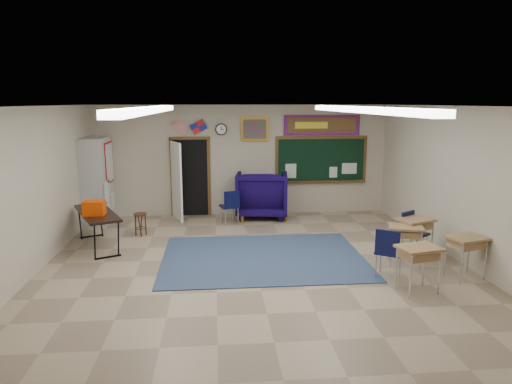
{
  "coord_description": "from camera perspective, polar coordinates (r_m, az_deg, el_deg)",
  "views": [
    {
      "loc": [
        -0.72,
        -7.87,
        3.07
      ],
      "look_at": [
        0.12,
        1.5,
        1.21
      ],
      "focal_mm": 32.0,
      "sensor_mm": 36.0,
      "label": 1
    }
  ],
  "objects": [
    {
      "name": "floor",
      "position": [
        8.48,
        0.09,
        -10.05
      ],
      "size": [
        9.0,
        9.0,
        0.0
      ],
      "primitive_type": "plane",
      "color": "#9C896C",
      "rests_on": "ground"
    },
    {
      "name": "back_wall",
      "position": [
        12.49,
        -1.79,
        3.96
      ],
      "size": [
        8.0,
        0.04,
        3.0
      ],
      "primitive_type": "cube",
      "color": "#B9AD96",
      "rests_on": "floor"
    },
    {
      "name": "front_wall",
      "position": [
        3.79,
        6.5,
        -13.44
      ],
      "size": [
        8.0,
        0.04,
        3.0
      ],
      "primitive_type": "cube",
      "color": "#B9AD96",
      "rests_on": "floor"
    },
    {
      "name": "left_wall",
      "position": [
        8.67,
        -27.27,
        -0.52
      ],
      "size": [
        0.04,
        9.0,
        3.0
      ],
      "primitive_type": "cube",
      "color": "#B9AD96",
      "rests_on": "floor"
    },
    {
      "name": "right_wall",
      "position": [
        9.31,
        25.43,
        0.38
      ],
      "size": [
        0.04,
        9.0,
        3.0
      ],
      "primitive_type": "cube",
      "color": "#B9AD96",
      "rests_on": "floor"
    },
    {
      "name": "ceiling",
      "position": [
        7.9,
        0.1,
        10.67
      ],
      "size": [
        8.0,
        9.0,
        0.04
      ],
      "primitive_type": "cube",
      "color": "silver",
      "rests_on": "back_wall"
    },
    {
      "name": "area_rug",
      "position": [
        9.24,
        0.88,
        -8.16
      ],
      "size": [
        4.0,
        3.0,
        0.02
      ],
      "primitive_type": "cube",
      "color": "#2F3E59",
      "rests_on": "floor"
    },
    {
      "name": "fluorescent_strips",
      "position": [
        7.9,
        0.1,
        10.24
      ],
      "size": [
        3.86,
        6.0,
        0.1
      ],
      "primitive_type": null,
      "color": "white",
      "rests_on": "ceiling"
    },
    {
      "name": "doorway",
      "position": [
        12.41,
        -8.68,
        1.73
      ],
      "size": [
        1.1,
        0.89,
        2.16
      ],
      "color": "black",
      "rests_on": "back_wall"
    },
    {
      "name": "chalkboard",
      "position": [
        12.77,
        8.14,
        3.86
      ],
      "size": [
        2.55,
        0.14,
        1.3
      ],
      "color": "brown",
      "rests_on": "back_wall"
    },
    {
      "name": "bulletin_board",
      "position": [
        12.69,
        8.26,
        8.28
      ],
      "size": [
        2.1,
        0.05,
        0.55
      ],
      "color": "#B3100F",
      "rests_on": "back_wall"
    },
    {
      "name": "framed_art_print",
      "position": [
        12.4,
        -0.18,
        7.86
      ],
      "size": [
        0.75,
        0.05,
        0.65
      ],
      "color": "#A1741F",
      "rests_on": "back_wall"
    },
    {
      "name": "wall_clock",
      "position": [
        12.35,
        -4.38,
        7.82
      ],
      "size": [
        0.32,
        0.05,
        0.32
      ],
      "color": "black",
      "rests_on": "back_wall"
    },
    {
      "name": "wall_flags",
      "position": [
        12.34,
        -8.38,
        8.33
      ],
      "size": [
        1.16,
        0.06,
        0.7
      ],
      "primitive_type": null,
      "color": "red",
      "rests_on": "back_wall"
    },
    {
      "name": "storage_cabinet",
      "position": [
        12.25,
        -19.21,
        1.3
      ],
      "size": [
        0.59,
        1.25,
        2.2
      ],
      "color": "#A9A9A4",
      "rests_on": "floor"
    },
    {
      "name": "wingback_armchair",
      "position": [
        12.33,
        0.74,
        -0.25
      ],
      "size": [
        1.5,
        1.54,
        1.25
      ],
      "primitive_type": "imported",
      "rotation": [
        0.0,
        0.0,
        3.01
      ],
      "color": "#0E0532",
      "rests_on": "floor"
    },
    {
      "name": "student_chair_reading",
      "position": [
        11.59,
        -3.34,
        -1.9
      ],
      "size": [
        0.57,
        0.57,
        0.9
      ],
      "primitive_type": null,
      "rotation": [
        0.0,
        0.0,
        3.47
      ],
      "color": "black",
      "rests_on": "floor"
    },
    {
      "name": "student_chair_desk_a",
      "position": [
        8.43,
        16.3,
        -7.32
      ],
      "size": [
        0.64,
        0.64,
        0.92
      ],
      "primitive_type": null,
      "rotation": [
        0.0,
        0.0,
        2.57
      ],
      "color": "black",
      "rests_on": "floor"
    },
    {
      "name": "student_chair_desk_b",
      "position": [
        9.75,
        19.27,
        -5.07
      ],
      "size": [
        0.62,
        0.62,
        0.9
      ],
      "primitive_type": null,
      "rotation": [
        0.0,
        0.0,
        0.59
      ],
      "color": "black",
      "rests_on": "floor"
    },
    {
      "name": "student_desk_front_left",
      "position": [
        9.2,
        18.11,
        -6.1
      ],
      "size": [
        0.74,
        0.64,
        0.76
      ],
      "rotation": [
        0.0,
        0.0,
        -0.29
      ],
      "color": "#9E7249",
      "rests_on": "floor"
    },
    {
      "name": "student_desk_front_right",
      "position": [
        9.63,
        19.16,
        -5.22
      ],
      "size": [
        0.82,
        0.72,
        0.81
      ],
      "rotation": [
        0.0,
        0.0,
        0.36
      ],
      "color": "#9E7249",
      "rests_on": "floor"
    },
    {
      "name": "student_desk_back_left",
      "position": [
        7.96,
        19.57,
        -8.82
      ],
      "size": [
        0.74,
        0.61,
        0.78
      ],
      "rotation": [
        0.0,
        0.0,
        0.21
      ],
      "color": "#9E7249",
      "rests_on": "floor"
    },
    {
      "name": "student_desk_back_right",
      "position": [
        8.87,
        24.72,
        -7.2
      ],
      "size": [
        0.74,
        0.63,
        0.77
      ],
      "rotation": [
        0.0,
        0.0,
        0.27
      ],
      "color": "#9E7249",
      "rests_on": "floor"
    },
    {
      "name": "folding_table",
      "position": [
        10.35,
        -19.16,
        -4.27
      ],
      "size": [
        1.36,
        1.97,
        1.07
      ],
      "rotation": [
        0.0,
        0.0,
        0.43
      ],
      "color": "black",
      "rests_on": "floor"
    },
    {
      "name": "wooden_stool",
      "position": [
        10.99,
        -14.23,
        -3.9
      ],
      "size": [
        0.3,
        0.3,
        0.53
      ],
      "color": "#492515",
      "rests_on": "floor"
    }
  ]
}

